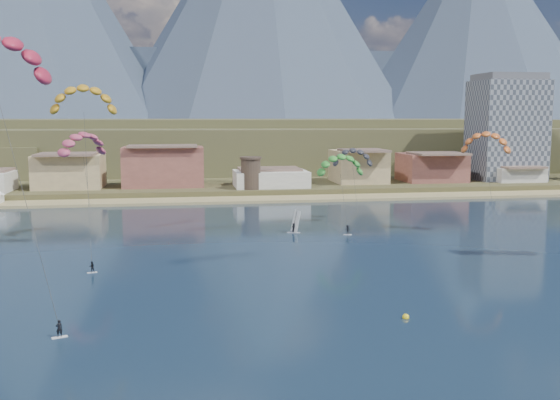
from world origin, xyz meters
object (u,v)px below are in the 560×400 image
Objects in this scene: apartment_tower at (507,128)px; kitesurfer_yellow at (83,96)px; buoy at (406,317)px; watchtower at (251,173)px; windsurfer at (294,226)px; kitesurfer_green at (341,162)px.

apartment_tower is 1.15× the size of kitesurfer_yellow.
watchtower is at bearing 92.83° from buoy.
kitesurfer_green is at bearing 36.53° from windsurfer.
windsurfer is at bearing -143.47° from kitesurfer_green.
watchtower is at bearing 63.59° from kitesurfer_yellow.
watchtower is 0.52× the size of kitesurfer_green.
kitesurfer_yellow is 43.21m from windsurfer.
apartment_tower is 104.27m from windsurfer.
buoy is (-74.90, -117.25, -17.69)m from apartment_tower.
kitesurfer_yellow reaches higher than kitesurfer_green.
kitesurfer_yellow is at bearing 134.71° from buoy.
kitesurfer_green is at bearing 82.48° from buoy.
buoy is at bearing -86.63° from windsurfer.
apartment_tower is 43.48× the size of buoy.
kitesurfer_green reaches higher than watchtower.
buoy is at bearing -45.29° from kitesurfer_yellow.
apartment_tower is at bearing 9.93° from watchtower.
watchtower is 75.10m from kitesurfer_yellow.
watchtower is 53.68m from windsurfer.
buoy is (2.94, -49.85, -1.19)m from windsurfer.
kitesurfer_green is 59.43m from buoy.
windsurfer is (2.17, -53.39, -5.05)m from watchtower.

